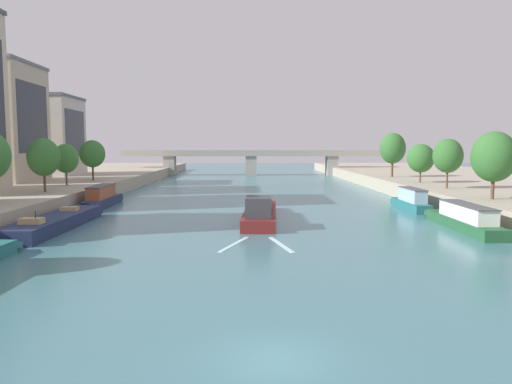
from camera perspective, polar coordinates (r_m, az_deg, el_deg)
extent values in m
plane|color=#42757F|center=(18.00, 2.29, -19.31)|extent=(400.00, 400.00, 0.00)
cube|color=#A89E89|center=(81.97, 28.09, 0.27)|extent=(36.00, 170.00, 2.10)
cube|color=maroon|center=(49.37, 0.53, -2.71)|extent=(3.98, 16.43, 1.05)
cube|color=maroon|center=(57.77, 0.78, -1.41)|extent=(2.97, 1.39, 0.89)
cube|color=maroon|center=(49.29, 0.54, -2.07)|extent=(4.05, 16.43, 0.06)
cube|color=#38383D|center=(43.68, 0.32, -1.79)|extent=(2.48, 3.38, 1.84)
cube|color=black|center=(45.28, 0.39, -1.18)|extent=(1.84, 0.13, 0.51)
cube|color=brown|center=(50.88, 0.59, -1.60)|extent=(2.87, 8.59, 0.36)
cylinder|color=#232328|center=(44.36, 0.94, -2.16)|extent=(0.07, 0.07, 1.10)
cube|color=silver|center=(37.17, 2.98, -6.23)|extent=(1.67, 5.93, 0.03)
cube|color=silver|center=(37.30, -2.59, -6.19)|extent=(2.32, 5.78, 0.03)
cube|color=#23666B|center=(38.94, -27.72, -5.51)|extent=(2.30, 1.29, 0.82)
cube|color=#1E284C|center=(47.51, -22.70, -3.39)|extent=(3.56, 16.00, 1.16)
cube|color=#1E284C|center=(55.18, -19.37, -1.97)|extent=(3.10, 1.31, 0.95)
cube|color=#1E284C|center=(47.43, -22.73, -2.66)|extent=(3.63, 16.00, 0.06)
cube|color=tan|center=(50.62, -21.20, -1.85)|extent=(1.64, 0.93, 0.40)
cube|color=tan|center=(43.36, -25.03, -3.11)|extent=(1.80, 1.14, 0.48)
cylinder|color=#232328|center=(42.82, -24.64, -2.78)|extent=(0.07, 0.07, 1.10)
cube|color=#1E284C|center=(62.92, -17.67, -1.18)|extent=(2.20, 11.08, 1.10)
cube|color=#1E284C|center=(68.54, -16.34, -0.52)|extent=(1.97, 1.26, 0.92)
cube|color=#1E284C|center=(62.86, -17.69, -0.65)|extent=(2.24, 11.08, 0.06)
cube|color=#9E5133|center=(62.25, -17.85, 0.01)|extent=(1.78, 7.10, 1.50)
cube|color=#4C4C51|center=(62.19, -17.87, 0.73)|extent=(1.91, 7.31, 0.08)
cylinder|color=#232328|center=(59.54, -18.29, -0.43)|extent=(0.07, 0.07, 1.10)
cube|color=#235633|center=(47.86, 23.33, -3.50)|extent=(2.45, 12.95, 0.91)
cube|color=#235633|center=(54.09, 20.49, -2.31)|extent=(2.12, 1.24, 0.82)
cube|color=#235633|center=(47.79, 23.35, -2.92)|extent=(2.50, 12.95, 0.06)
cube|color=white|center=(47.11, 23.69, -2.21)|extent=(1.97, 8.30, 1.31)
cube|color=#4C4C51|center=(47.03, 23.73, -1.37)|extent=(2.10, 8.55, 0.08)
cylinder|color=#232328|center=(44.36, 25.75, -2.88)|extent=(0.07, 0.07, 1.10)
cube|color=#23666B|center=(60.19, 17.84, -1.54)|extent=(1.88, 9.21, 0.95)
cube|color=#23666B|center=(64.86, 16.46, -0.93)|extent=(1.75, 1.22, 0.84)
cube|color=#23666B|center=(60.13, 17.86, -1.06)|extent=(1.92, 9.21, 0.06)
cube|color=#9EBCD6|center=(59.62, 18.02, -0.37)|extent=(1.53, 5.89, 1.51)
cube|color=#4C4C51|center=(59.55, 18.04, 0.40)|extent=(1.65, 6.07, 0.08)
cylinder|color=#232328|center=(57.57, 19.01, -0.80)|extent=(0.07, 0.07, 1.10)
cylinder|color=brown|center=(62.33, -23.74, 1.33)|extent=(0.29, 0.29, 2.91)
ellipsoid|color=#387533|center=(62.22, -23.83, 3.80)|extent=(3.73, 3.73, 4.48)
cylinder|color=brown|center=(72.12, -21.52, 1.80)|extent=(0.26, 0.26, 2.62)
ellipsoid|color=#387533|center=(72.02, -21.59, 3.72)|extent=(3.44, 3.44, 4.05)
cylinder|color=brown|center=(81.13, -18.74, 2.40)|extent=(0.30, 0.30, 3.03)
ellipsoid|color=#387533|center=(81.05, -18.80, 4.31)|extent=(3.98, 3.98, 4.33)
cylinder|color=brown|center=(54.98, 26.22, 0.76)|extent=(0.36, 0.36, 2.94)
ellipsoid|color=#336B2D|center=(54.85, 26.34, 3.77)|extent=(4.46, 4.46, 5.17)
cylinder|color=brown|center=(66.62, 21.68, 1.68)|extent=(0.25, 0.25, 3.00)
ellipsoid|color=#336B2D|center=(66.51, 21.76, 4.01)|extent=(3.76, 3.76, 4.38)
cylinder|color=brown|center=(76.00, 18.87, 1.99)|extent=(0.26, 0.26, 2.46)
ellipsoid|color=#336B2D|center=(75.91, 18.92, 3.80)|extent=(3.97, 3.97, 4.25)
cylinder|color=brown|center=(88.62, 15.82, 2.89)|extent=(0.40, 0.40, 3.57)
ellipsoid|color=#336B2D|center=(88.55, 15.87, 5.00)|extent=(4.49, 4.49, 5.41)
cube|color=#B2A38E|center=(83.99, -28.07, 7.13)|extent=(10.20, 12.82, 17.63)
cube|color=#232833|center=(81.85, -24.87, 7.94)|extent=(0.04, 10.26, 10.58)
cube|color=#BCB2A8|center=(100.09, -23.40, 6.01)|extent=(10.35, 12.65, 14.38)
cube|color=#565B66|center=(100.50, -23.57, 10.26)|extent=(10.66, 13.03, 0.50)
cube|color=#232833|center=(98.26, -20.60, 6.55)|extent=(0.04, 10.12, 8.63)
cube|color=#9E998E|center=(124.37, -0.59, 4.41)|extent=(65.84, 4.40, 0.60)
cube|color=#9E998E|center=(122.36, -0.59, 4.75)|extent=(65.84, 0.30, 0.90)
cube|color=#9E998E|center=(126.36, -0.60, 4.77)|extent=(65.84, 0.30, 0.90)
cube|color=#9E998E|center=(126.04, -10.16, 3.07)|extent=(2.80, 3.60, 4.97)
cube|color=#9E998E|center=(124.45, -0.59, 3.13)|extent=(2.80, 3.60, 4.97)
cube|color=#9E998E|center=(126.36, 8.95, 3.10)|extent=(2.80, 3.60, 4.97)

